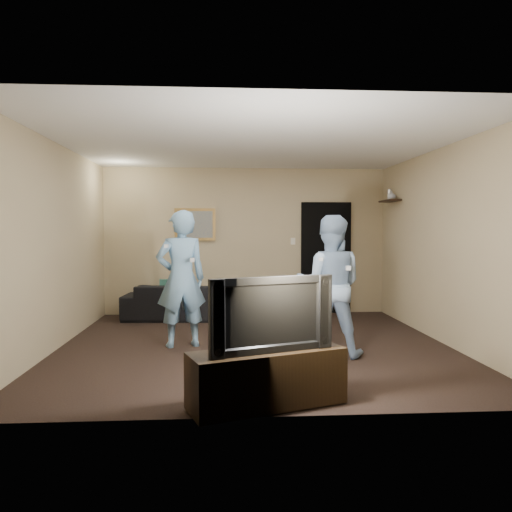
{
  "coord_description": "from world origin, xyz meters",
  "views": [
    {
      "loc": [
        -0.41,
        -6.42,
        1.5
      ],
      "look_at": [
        0.04,
        0.3,
        1.15
      ],
      "focal_mm": 35.0,
      "sensor_mm": 36.0,
      "label": 1
    }
  ],
  "objects": [
    {
      "name": "wii_player_left",
      "position": [
        -0.95,
        0.0,
        0.88
      ],
      "size": [
        0.73,
        0.58,
        1.75
      ],
      "color": "#709DC2",
      "rests_on": "ground"
    },
    {
      "name": "painting_canvas",
      "position": [
        -0.9,
        2.45,
        1.6
      ],
      "size": [
        0.62,
        0.01,
        0.47
      ],
      "primitive_type": "cube",
      "color": "slate",
      "rests_on": "painting_frame"
    },
    {
      "name": "throw_pillow",
      "position": [
        -1.28,
        2.01,
        0.48
      ],
      "size": [
        0.4,
        0.17,
        0.39
      ],
      "primitive_type": "cube",
      "rotation": [
        0.0,
        0.0,
        0.12
      ],
      "color": "#1B534A",
      "rests_on": "sofa"
    },
    {
      "name": "wall_back",
      "position": [
        0.0,
        2.5,
        1.3
      ],
      "size": [
        5.0,
        0.04,
        2.6
      ],
      "primitive_type": "cube",
      "color": "tan",
      "rests_on": "ground"
    },
    {
      "name": "light_switch",
      "position": [
        0.85,
        2.48,
        1.3
      ],
      "size": [
        0.08,
        0.02,
        0.12
      ],
      "primitive_type": "cube",
      "color": "silver",
      "rests_on": "wall_back"
    },
    {
      "name": "ceiling",
      "position": [
        0.0,
        0.0,
        2.6
      ],
      "size": [
        5.0,
        5.0,
        0.04
      ],
      "primitive_type": "cube",
      "color": "silver",
      "rests_on": "wall_back"
    },
    {
      "name": "ground",
      "position": [
        0.0,
        0.0,
        0.0
      ],
      "size": [
        5.0,
        5.0,
        0.0
      ],
      "primitive_type": "plane",
      "color": "black",
      "rests_on": "ground"
    },
    {
      "name": "shelf_figurine",
      "position": [
        2.39,
        1.84,
        2.09
      ],
      "size": [
        0.06,
        0.06,
        0.18
      ],
      "primitive_type": "cylinder",
      "color": "#B5B5B9",
      "rests_on": "wall_shelf"
    },
    {
      "name": "doorway",
      "position": [
        1.45,
        2.47,
        1.0
      ],
      "size": [
        0.9,
        0.06,
        2.0
      ],
      "primitive_type": "cube",
      "color": "black",
      "rests_on": "ground"
    },
    {
      "name": "wall_front",
      "position": [
        0.0,
        -2.5,
        1.3
      ],
      "size": [
        5.0,
        0.04,
        2.6
      ],
      "primitive_type": "cube",
      "color": "tan",
      "rests_on": "ground"
    },
    {
      "name": "painting_frame",
      "position": [
        -0.9,
        2.48,
        1.6
      ],
      "size": [
        0.72,
        0.05,
        0.57
      ],
      "primitive_type": "cube",
      "color": "olive",
      "rests_on": "wall_back"
    },
    {
      "name": "tv_console",
      "position": [
        -0.04,
        -2.27,
        0.25
      ],
      "size": [
        1.4,
        0.85,
        0.48
      ],
      "primitive_type": "cube",
      "rotation": [
        0.0,
        0.0,
        0.34
      ],
      "color": "black",
      "rests_on": "ground"
    },
    {
      "name": "shelf_vase",
      "position": [
        2.39,
        1.72,
        2.08
      ],
      "size": [
        0.16,
        0.16,
        0.14
      ],
      "primitive_type": "imported",
      "rotation": [
        0.0,
        0.0,
        -0.21
      ],
      "color": "#AAABAF",
      "rests_on": "wall_shelf"
    },
    {
      "name": "wall_left",
      "position": [
        -2.5,
        0.0,
        1.3
      ],
      "size": [
        0.04,
        5.0,
        2.6
      ],
      "primitive_type": "cube",
      "color": "tan",
      "rests_on": "ground"
    },
    {
      "name": "wall_right",
      "position": [
        2.5,
        0.0,
        1.3
      ],
      "size": [
        0.04,
        5.0,
        2.6
      ],
      "primitive_type": "cube",
      "color": "tan",
      "rests_on": "ground"
    },
    {
      "name": "television",
      "position": [
        -0.04,
        -2.27,
        0.8
      ],
      "size": [
        1.08,
        0.51,
        0.63
      ],
      "primitive_type": "imported",
      "rotation": [
        0.0,
        0.0,
        0.34
      ],
      "color": "black",
      "rests_on": "tv_console"
    },
    {
      "name": "wii_player_right",
      "position": [
        0.86,
        -0.57,
        0.84
      ],
      "size": [
        0.95,
        0.82,
        1.68
      ],
      "color": "#88A4C6",
      "rests_on": "ground"
    },
    {
      "name": "wall_shelf",
      "position": [
        2.39,
        1.8,
        1.99
      ],
      "size": [
        0.2,
        0.6,
        0.03
      ],
      "primitive_type": "cube",
      "color": "black",
      "rests_on": "wall_right"
    },
    {
      "name": "sofa",
      "position": [
        -1.05,
        2.01,
        0.3
      ],
      "size": [
        2.08,
        0.93,
        0.59
      ],
      "primitive_type": "imported",
      "rotation": [
        0.0,
        0.0,
        3.07
      ],
      "color": "black",
      "rests_on": "ground"
    }
  ]
}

